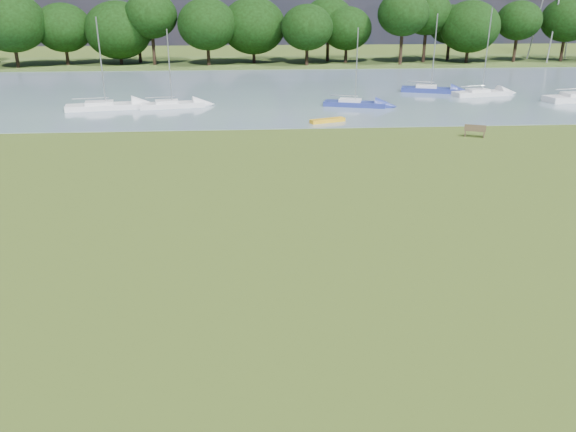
{
  "coord_description": "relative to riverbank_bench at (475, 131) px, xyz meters",
  "views": [
    {
      "loc": [
        -3.41,
        -21.65,
        9.55
      ],
      "look_at": [
        -1.95,
        -2.0,
        1.94
      ],
      "focal_mm": 35.0,
      "sensor_mm": 36.0,
      "label": 1
    }
  ],
  "objects": [
    {
      "name": "sailboat_1",
      "position": [
        7.99,
        18.45,
        0.01
      ],
      "size": [
        6.46,
        2.84,
        8.8
      ],
      "rotation": [
        0.0,
        0.0,
        0.18
      ],
      "color": "white",
      "rests_on": "river"
    },
    {
      "name": "tree_line",
      "position": [
        -15.73,
        49.74,
        6.03
      ],
      "size": [
        138.04,
        9.05,
        10.95
      ],
      "color": "black",
      "rests_on": "far_bank"
    },
    {
      "name": "sailboat_0",
      "position": [
        -23.91,
        13.85,
        -0.02
      ],
      "size": [
        6.18,
        2.76,
        7.05
      ],
      "rotation": [
        0.0,
        0.0,
        0.19
      ],
      "color": "white",
      "rests_on": "river"
    },
    {
      "name": "sailboat_4",
      "position": [
        -6.59,
        13.16,
        -0.02
      ],
      "size": [
        6.1,
        3.33,
        7.13
      ],
      "rotation": [
        0.0,
        0.0,
        -0.3
      ],
      "color": "navy",
      "rests_on": "river"
    },
    {
      "name": "riverbank_bench",
      "position": [
        0.0,
        0.0,
        0.0
      ],
      "size": [
        1.6,
        1.01,
        0.95
      ],
      "rotation": [
        0.0,
        0.0,
        -0.39
      ],
      "color": "brown",
      "rests_on": "ground"
    },
    {
      "name": "river",
      "position": [
        -13.46,
        23.74,
        -0.48
      ],
      "size": [
        220.0,
        40.0,
        0.1
      ],
      "primitive_type": "cube",
      "color": "slate",
      "rests_on": "ground"
    },
    {
      "name": "kayak",
      "position": [
        -10.18,
        5.93,
        -0.27
      ],
      "size": [
        3.09,
        1.78,
        0.3
      ],
      "primitive_type": "cube",
      "rotation": [
        0.0,
        0.0,
        0.38
      ],
      "color": "gold",
      "rests_on": "river"
    },
    {
      "name": "sailboat_3",
      "position": [
        -29.95,
        13.44,
        -0.0
      ],
      "size": [
        7.41,
        3.35,
        8.11
      ],
      "rotation": [
        0.0,
        0.0,
        0.19
      ],
      "color": "white",
      "rests_on": "river"
    },
    {
      "name": "sailboat_6",
      "position": [
        3.32,
        21.15,
        0.03
      ],
      "size": [
        6.54,
        3.79,
        8.14
      ],
      "rotation": [
        0.0,
        0.0,
        -0.34
      ],
      "color": "navy",
      "rests_on": "river"
    },
    {
      "name": "ground",
      "position": [
        -13.46,
        -18.26,
        -0.48
      ],
      "size": [
        220.0,
        220.0,
        0.0
      ],
      "primitive_type": "plane",
      "color": "#535F20"
    },
    {
      "name": "far_bank",
      "position": [
        -13.46,
        53.74,
        -0.48
      ],
      "size": [
        220.0,
        20.0,
        0.4
      ],
      "primitive_type": "cube",
      "color": "#4C6626",
      "rests_on": "ground"
    }
  ]
}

